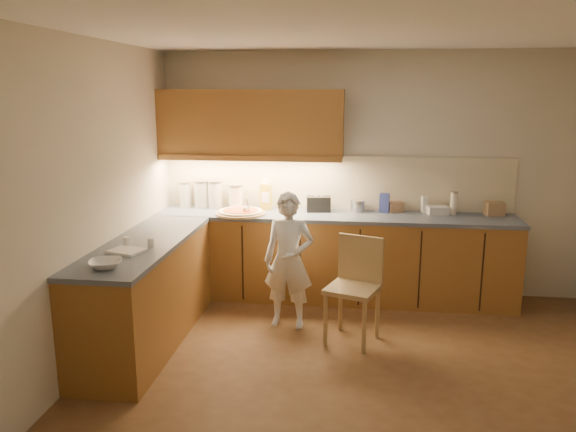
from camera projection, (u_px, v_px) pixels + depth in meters
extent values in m
plane|color=brown|center=(370.00, 377.00, 4.39)|extent=(4.50, 4.50, 0.00)
cube|color=beige|center=(371.00, 175.00, 6.04)|extent=(4.50, 0.04, 2.60)
cube|color=beige|center=(388.00, 325.00, 2.17)|extent=(4.50, 0.04, 2.60)
cube|color=beige|center=(85.00, 207.00, 4.38)|extent=(0.04, 4.00, 2.60)
cube|color=white|center=(382.00, 28.00, 3.82)|extent=(4.50, 4.00, 0.04)
cube|color=olive|center=(333.00, 258.00, 5.98)|extent=(3.75, 0.60, 0.88)
cube|color=olive|center=(147.00, 294.00, 4.92)|extent=(0.60, 2.00, 0.88)
cube|color=#475466|center=(334.00, 216.00, 5.88)|extent=(3.77, 0.62, 0.04)
cube|color=#475466|center=(144.00, 244.00, 4.82)|extent=(0.62, 2.02, 0.04)
cube|color=black|center=(186.00, 261.00, 5.88)|extent=(0.02, 0.01, 0.80)
cube|color=black|center=(243.00, 263.00, 5.81)|extent=(0.02, 0.01, 0.80)
cube|color=black|center=(300.00, 265.00, 5.73)|extent=(0.02, 0.01, 0.80)
cube|color=black|center=(359.00, 268.00, 5.66)|extent=(0.02, 0.01, 0.80)
cube|color=black|center=(420.00, 270.00, 5.58)|extent=(0.02, 0.01, 0.80)
cube|color=black|center=(482.00, 273.00, 5.51)|extent=(0.02, 0.01, 0.80)
cube|color=beige|center=(336.00, 183.00, 6.09)|extent=(3.75, 0.02, 0.58)
cube|color=olive|center=(251.00, 123.00, 5.91)|extent=(1.95, 0.35, 0.70)
cube|color=olive|center=(248.00, 158.00, 5.81)|extent=(1.95, 0.02, 0.06)
cylinder|color=tan|center=(241.00, 213.00, 5.87)|extent=(0.52, 0.52, 0.02)
cylinder|color=beige|center=(240.00, 211.00, 5.87)|extent=(0.46, 0.46, 0.02)
cylinder|color=#CB411B|center=(240.00, 210.00, 5.86)|extent=(0.37, 0.37, 0.01)
sphere|color=white|center=(245.00, 209.00, 5.81)|extent=(0.07, 0.07, 0.07)
cylinder|color=white|center=(248.00, 207.00, 5.74)|extent=(0.03, 0.12, 0.21)
imported|color=white|center=(289.00, 260.00, 5.22)|extent=(0.49, 0.34, 1.28)
cylinder|color=tan|center=(325.00, 320.00, 4.89)|extent=(0.04, 0.04, 0.47)
cylinder|color=tan|center=(364.00, 327.00, 4.73)|extent=(0.04, 0.04, 0.47)
cylinder|color=tan|center=(341.00, 306.00, 5.19)|extent=(0.04, 0.04, 0.47)
cylinder|color=tan|center=(377.00, 313.00, 5.04)|extent=(0.04, 0.04, 0.47)
cube|color=tan|center=(353.00, 289.00, 4.91)|extent=(0.53, 0.53, 0.04)
cube|color=tan|center=(361.00, 258.00, 5.02)|extent=(0.41, 0.18, 0.42)
imported|color=white|center=(105.00, 264.00, 4.10)|extent=(0.30, 0.30, 0.06)
cylinder|color=silver|center=(185.00, 195.00, 6.23)|extent=(0.13, 0.13, 0.27)
cylinder|color=gray|center=(185.00, 182.00, 6.20)|extent=(0.14, 0.14, 0.02)
cylinder|color=beige|center=(202.00, 195.00, 6.19)|extent=(0.16, 0.16, 0.28)
cylinder|color=gray|center=(201.00, 181.00, 6.15)|extent=(0.17, 0.17, 0.02)
cylinder|color=beige|center=(215.00, 195.00, 6.14)|extent=(0.15, 0.15, 0.29)
cylinder|color=gray|center=(215.00, 182.00, 6.11)|extent=(0.16, 0.16, 0.02)
cylinder|color=white|center=(236.00, 197.00, 6.13)|extent=(0.16, 0.16, 0.25)
cylinder|color=tan|center=(236.00, 185.00, 6.10)|extent=(0.17, 0.17, 0.02)
cube|color=gold|center=(266.00, 197.00, 6.09)|extent=(0.13, 0.11, 0.28)
cube|color=white|center=(266.00, 181.00, 6.05)|extent=(0.08, 0.07, 0.05)
cube|color=black|center=(319.00, 204.00, 6.00)|extent=(0.27, 0.18, 0.16)
cube|color=#A2A2A7|center=(316.00, 196.00, 5.98)|extent=(0.04, 0.11, 0.00)
cube|color=#A2A2A7|center=(322.00, 196.00, 5.98)|extent=(0.04, 0.11, 0.00)
cylinder|color=#B8B9BE|center=(358.00, 206.00, 5.99)|extent=(0.15, 0.15, 0.12)
cylinder|color=#B8B9BE|center=(358.00, 201.00, 5.98)|extent=(0.16, 0.16, 0.01)
cube|color=#2F3C8D|center=(384.00, 203.00, 5.95)|extent=(0.11, 0.09, 0.20)
cube|color=tan|center=(396.00, 207.00, 5.98)|extent=(0.18, 0.15, 0.11)
cube|color=white|center=(424.00, 204.00, 5.95)|extent=(0.07, 0.07, 0.17)
cube|color=silver|center=(438.00, 210.00, 5.87)|extent=(0.23, 0.18, 0.08)
cylinder|color=white|center=(454.00, 204.00, 5.84)|extent=(0.07, 0.07, 0.23)
cylinder|color=gray|center=(454.00, 192.00, 5.81)|extent=(0.08, 0.08, 0.02)
cube|color=tan|center=(494.00, 209.00, 5.82)|extent=(0.20, 0.16, 0.14)
cube|color=white|center=(127.00, 251.00, 4.50)|extent=(0.32, 0.28, 0.02)
cylinder|color=white|center=(127.00, 242.00, 4.64)|extent=(0.08, 0.08, 0.09)
cylinder|color=white|center=(151.00, 242.00, 4.65)|extent=(0.07, 0.07, 0.07)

